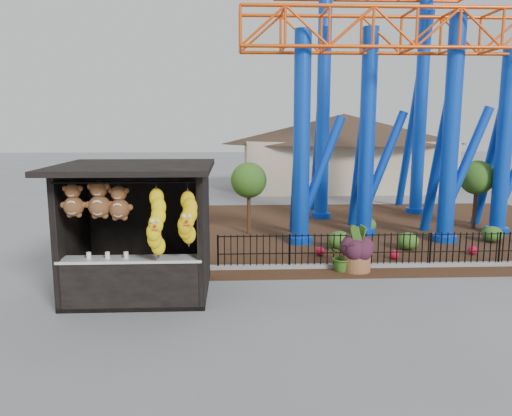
{
  "coord_description": "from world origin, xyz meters",
  "views": [
    {
      "loc": [
        -0.76,
        -10.46,
        4.04
      ],
      "look_at": [
        -0.21,
        1.5,
        2.0
      ],
      "focal_mm": 35.0,
      "sensor_mm": 36.0,
      "label": 1
    }
  ],
  "objects_px": {
    "prize_booth": "(137,233)",
    "terracotta_planter": "(356,261)",
    "roller_coaster": "(393,57)",
    "potted_plant": "(343,256)"
  },
  "relations": [
    {
      "from": "roller_coaster",
      "to": "potted_plant",
      "type": "xyz_separation_m",
      "value": [
        -2.87,
        -5.53,
        -6.01
      ]
    },
    {
      "from": "terracotta_planter",
      "to": "potted_plant",
      "type": "bearing_deg",
      "value": 180.0
    },
    {
      "from": "roller_coaster",
      "to": "terracotta_planter",
      "type": "height_order",
      "value": "roller_coaster"
    },
    {
      "from": "roller_coaster",
      "to": "potted_plant",
      "type": "distance_m",
      "value": 8.66
    },
    {
      "from": "prize_booth",
      "to": "potted_plant",
      "type": "xyz_separation_m",
      "value": [
        5.23,
        1.79,
        -1.1
      ]
    },
    {
      "from": "roller_coaster",
      "to": "prize_booth",
      "type": "bearing_deg",
      "value": -137.9
    },
    {
      "from": "prize_booth",
      "to": "roller_coaster",
      "type": "relative_size",
      "value": 0.32
    },
    {
      "from": "prize_booth",
      "to": "potted_plant",
      "type": "relative_size",
      "value": 4.07
    },
    {
      "from": "prize_booth",
      "to": "roller_coaster",
      "type": "distance_m",
      "value": 11.98
    },
    {
      "from": "prize_booth",
      "to": "terracotta_planter",
      "type": "bearing_deg",
      "value": 17.74
    }
  ]
}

